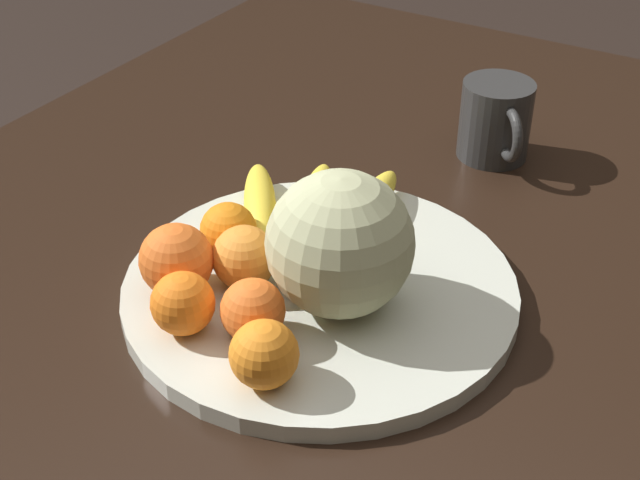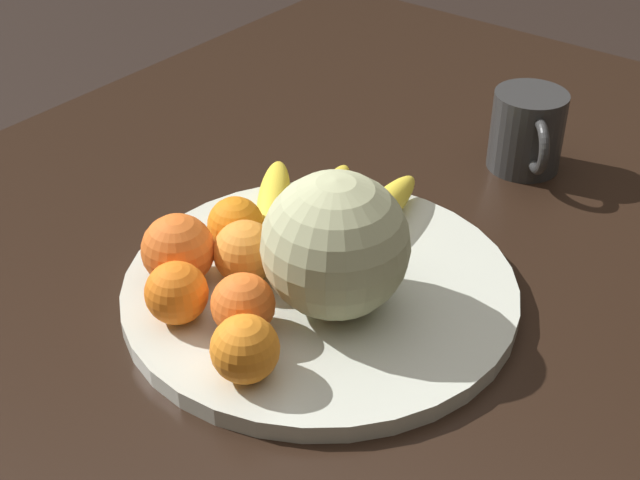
{
  "view_description": "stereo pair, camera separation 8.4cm",
  "coord_description": "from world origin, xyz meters",
  "px_view_note": "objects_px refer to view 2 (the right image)",
  "views": [
    {
      "loc": [
        0.63,
        0.4,
        1.28
      ],
      "look_at": [
        0.04,
        0.05,
        0.8
      ],
      "focal_mm": 50.0,
      "sensor_mm": 36.0,
      "label": 1
    },
    {
      "loc": [
        0.59,
        0.47,
        1.28
      ],
      "look_at": [
        0.04,
        0.05,
        0.8
      ],
      "focal_mm": 50.0,
      "sensor_mm": 36.0,
      "label": 2
    }
  ],
  "objects_px": {
    "kitchen_table": "(309,327)",
    "banana_bunch": "(326,209)",
    "fruit_bowl": "(320,289)",
    "orange_mid_center": "(177,293)",
    "melon": "(335,245)",
    "orange_back_left": "(243,305)",
    "orange_back_right": "(236,225)",
    "ceramic_mug": "(528,132)",
    "orange_front_right": "(245,349)",
    "orange_top_small": "(178,250)",
    "orange_front_left": "(245,252)"
  },
  "relations": [
    {
      "from": "kitchen_table",
      "to": "banana_bunch",
      "type": "xyz_separation_m",
      "value": [
        -0.05,
        -0.01,
        0.13
      ]
    },
    {
      "from": "fruit_bowl",
      "to": "kitchen_table",
      "type": "bearing_deg",
      "value": -130.94
    },
    {
      "from": "kitchen_table",
      "to": "orange_mid_center",
      "type": "relative_size",
      "value": 24.53
    },
    {
      "from": "melon",
      "to": "orange_back_left",
      "type": "relative_size",
      "value": 2.33
    },
    {
      "from": "orange_back_right",
      "to": "ceramic_mug",
      "type": "xyz_separation_m",
      "value": [
        -0.36,
        0.14,
        0.0
      ]
    },
    {
      "from": "kitchen_table",
      "to": "banana_bunch",
      "type": "height_order",
      "value": "banana_bunch"
    },
    {
      "from": "orange_front_right",
      "to": "ceramic_mug",
      "type": "distance_m",
      "value": 0.5
    },
    {
      "from": "banana_bunch",
      "to": "ceramic_mug",
      "type": "xyz_separation_m",
      "value": [
        -0.27,
        0.1,
        0.01
      ]
    },
    {
      "from": "orange_back_left",
      "to": "ceramic_mug",
      "type": "distance_m",
      "value": 0.46
    },
    {
      "from": "fruit_bowl",
      "to": "melon",
      "type": "distance_m",
      "value": 0.09
    },
    {
      "from": "melon",
      "to": "orange_front_right",
      "type": "relative_size",
      "value": 2.3
    },
    {
      "from": "fruit_bowl",
      "to": "banana_bunch",
      "type": "xyz_separation_m",
      "value": [
        -0.09,
        -0.06,
        0.03
      ]
    },
    {
      "from": "orange_back_left",
      "to": "orange_top_small",
      "type": "distance_m",
      "value": 0.1
    },
    {
      "from": "orange_back_left",
      "to": "melon",
      "type": "bearing_deg",
      "value": 152.13
    },
    {
      "from": "orange_front_right",
      "to": "orange_top_small",
      "type": "distance_m",
      "value": 0.15
    },
    {
      "from": "orange_front_right",
      "to": "melon",
      "type": "bearing_deg",
      "value": 179.5
    },
    {
      "from": "fruit_bowl",
      "to": "orange_back_left",
      "type": "xyz_separation_m",
      "value": [
        0.1,
        -0.01,
        0.04
      ]
    },
    {
      "from": "orange_mid_center",
      "to": "orange_back_right",
      "type": "xyz_separation_m",
      "value": [
        -0.12,
        -0.03,
        -0.0
      ]
    },
    {
      "from": "orange_top_small",
      "to": "ceramic_mug",
      "type": "relative_size",
      "value": 0.65
    },
    {
      "from": "orange_front_left",
      "to": "orange_front_right",
      "type": "height_order",
      "value": "orange_front_left"
    },
    {
      "from": "orange_front_left",
      "to": "orange_top_small",
      "type": "height_order",
      "value": "orange_top_small"
    },
    {
      "from": "orange_mid_center",
      "to": "kitchen_table",
      "type": "bearing_deg",
      "value": 171.91
    },
    {
      "from": "kitchen_table",
      "to": "fruit_bowl",
      "type": "bearing_deg",
      "value": 49.06
    },
    {
      "from": "melon",
      "to": "orange_back_right",
      "type": "xyz_separation_m",
      "value": [
        -0.01,
        -0.14,
        -0.04
      ]
    },
    {
      "from": "orange_back_left",
      "to": "ceramic_mug",
      "type": "xyz_separation_m",
      "value": [
        -0.46,
        0.05,
        0.0
      ]
    },
    {
      "from": "melon",
      "to": "orange_mid_center",
      "type": "xyz_separation_m",
      "value": [
        0.1,
        -0.1,
        -0.04
      ]
    },
    {
      "from": "fruit_bowl",
      "to": "orange_mid_center",
      "type": "relative_size",
      "value": 6.59
    },
    {
      "from": "fruit_bowl",
      "to": "ceramic_mug",
      "type": "distance_m",
      "value": 0.36
    },
    {
      "from": "melon",
      "to": "orange_front_right",
      "type": "bearing_deg",
      "value": -0.5
    },
    {
      "from": "fruit_bowl",
      "to": "orange_front_right",
      "type": "relative_size",
      "value": 6.51
    },
    {
      "from": "orange_top_small",
      "to": "orange_mid_center",
      "type": "bearing_deg",
      "value": 43.64
    },
    {
      "from": "orange_front_left",
      "to": "orange_mid_center",
      "type": "relative_size",
      "value": 1.07
    },
    {
      "from": "kitchen_table",
      "to": "orange_mid_center",
      "type": "height_order",
      "value": "orange_mid_center"
    },
    {
      "from": "fruit_bowl",
      "to": "orange_back_right",
      "type": "xyz_separation_m",
      "value": [
        0.01,
        -0.1,
        0.04
      ]
    },
    {
      "from": "orange_top_small",
      "to": "fruit_bowl",
      "type": "bearing_deg",
      "value": 126.36
    },
    {
      "from": "orange_back_left",
      "to": "orange_front_right",
      "type": "bearing_deg",
      "value": 43.68
    },
    {
      "from": "melon",
      "to": "orange_front_left",
      "type": "height_order",
      "value": "melon"
    },
    {
      "from": "melon",
      "to": "banana_bunch",
      "type": "height_order",
      "value": "melon"
    },
    {
      "from": "banana_bunch",
      "to": "orange_front_left",
      "type": "xyz_separation_m",
      "value": [
        0.12,
        -0.0,
        0.01
      ]
    },
    {
      "from": "orange_mid_center",
      "to": "ceramic_mug",
      "type": "xyz_separation_m",
      "value": [
        -0.48,
        0.11,
        0.0
      ]
    },
    {
      "from": "fruit_bowl",
      "to": "orange_front_right",
      "type": "distance_m",
      "value": 0.15
    },
    {
      "from": "banana_bunch",
      "to": "orange_mid_center",
      "type": "distance_m",
      "value": 0.21
    },
    {
      "from": "kitchen_table",
      "to": "orange_front_left",
      "type": "relative_size",
      "value": 22.92
    },
    {
      "from": "orange_back_left",
      "to": "ceramic_mug",
      "type": "height_order",
      "value": "ceramic_mug"
    },
    {
      "from": "melon",
      "to": "orange_back_left",
      "type": "xyz_separation_m",
      "value": [
        0.08,
        -0.04,
        -0.04
      ]
    },
    {
      "from": "melon",
      "to": "orange_back_right",
      "type": "bearing_deg",
      "value": -95.29
    },
    {
      "from": "orange_front_right",
      "to": "orange_back_left",
      "type": "distance_m",
      "value": 0.06
    },
    {
      "from": "orange_front_right",
      "to": "orange_mid_center",
      "type": "xyz_separation_m",
      "value": [
        -0.02,
        -0.1,
        -0.0
      ]
    },
    {
      "from": "orange_back_right",
      "to": "ceramic_mug",
      "type": "distance_m",
      "value": 0.39
    },
    {
      "from": "banana_bunch",
      "to": "orange_front_right",
      "type": "bearing_deg",
      "value": 179.76
    }
  ]
}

